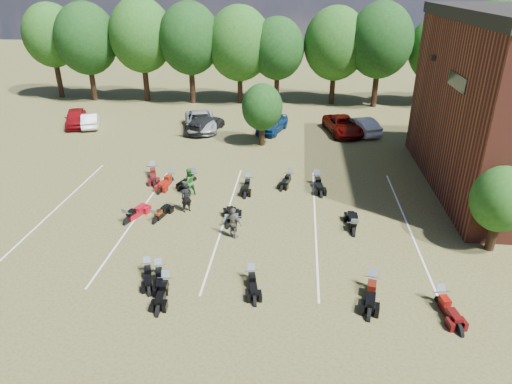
# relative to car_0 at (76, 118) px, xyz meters

# --- Properties ---
(ground) EXTENTS (160.00, 160.00, 0.00)m
(ground) POSITION_rel_car_0_xyz_m (19.16, -19.13, -0.76)
(ground) COLOR brown
(ground) RESTS_ON ground
(car_0) EXTENTS (3.35, 4.82, 1.52)m
(car_0) POSITION_rel_car_0_xyz_m (0.00, 0.00, 0.00)
(car_0) COLOR maroon
(car_0) RESTS_ON ground
(car_1) EXTENTS (2.64, 4.11, 1.28)m
(car_1) POSITION_rel_car_0_xyz_m (1.40, -0.18, -0.12)
(car_1) COLOR silver
(car_1) RESTS_ON ground
(car_2) EXTENTS (3.96, 6.08, 1.56)m
(car_2) POSITION_rel_car_0_xyz_m (11.41, -0.08, 0.02)
(car_2) COLOR #999DA1
(car_2) RESTS_ON ground
(car_3) EXTENTS (3.30, 5.15, 1.39)m
(car_3) POSITION_rel_car_0_xyz_m (11.92, -0.49, -0.07)
(car_3) COLOR black
(car_3) RESTS_ON ground
(car_4) EXTENTS (2.95, 4.70, 1.49)m
(car_4) POSITION_rel_car_0_xyz_m (17.77, -0.01, -0.02)
(car_4) COLOR navy
(car_4) RESTS_ON ground
(car_5) EXTENTS (3.15, 4.63, 1.44)m
(car_5) POSITION_rel_car_0_xyz_m (25.42, 0.16, -0.04)
(car_5) COLOR beige
(car_5) RESTS_ON ground
(car_6) EXTENTS (3.60, 5.71, 1.47)m
(car_6) POSITION_rel_car_0_xyz_m (23.83, 0.05, -0.03)
(car_6) COLOR #590805
(car_6) RESTS_ON ground
(car_7) EXTENTS (2.85, 5.31, 1.46)m
(car_7) POSITION_rel_car_0_xyz_m (31.56, 0.84, -0.03)
(car_7) COLOR #39393E
(car_7) RESTS_ON ground
(person_black) EXTENTS (0.77, 0.73, 1.77)m
(person_black) POSITION_rel_car_0_xyz_m (13.85, -15.54, 0.12)
(person_black) COLOR black
(person_black) RESTS_ON ground
(person_green) EXTENTS (1.09, 1.08, 1.78)m
(person_green) POSITION_rel_car_0_xyz_m (13.49, -13.41, 0.13)
(person_green) COLOR #276A28
(person_green) RESTS_ON ground
(person_grey) EXTENTS (1.06, 0.85, 1.69)m
(person_grey) POSITION_rel_car_0_xyz_m (16.93, -18.21, 0.08)
(person_grey) COLOR #555048
(person_grey) RESTS_ON ground
(motorcycle_1) EXTENTS (1.31, 2.22, 1.18)m
(motorcycle_1) POSITION_rel_car_0_xyz_m (14.05, -21.86, -0.76)
(motorcycle_1) COLOR black
(motorcycle_1) RESTS_ON ground
(motorcycle_2) EXTENTS (1.29, 2.16, 1.15)m
(motorcycle_2) POSITION_rel_car_0_xyz_m (13.49, -21.73, -0.76)
(motorcycle_2) COLOR black
(motorcycle_2) RESTS_ON ground
(motorcycle_3) EXTENTS (0.82, 2.20, 1.21)m
(motorcycle_3) POSITION_rel_car_0_xyz_m (14.63, -22.77, -0.76)
(motorcycle_3) COLOR black
(motorcycle_3) RESTS_ON ground
(motorcycle_4) EXTENTS (1.06, 2.20, 1.18)m
(motorcycle_4) POSITION_rel_car_0_xyz_m (18.22, -21.85, -0.76)
(motorcycle_4) COLOR black
(motorcycle_4) RESTS_ON ground
(motorcycle_5) EXTENTS (1.23, 2.60, 1.39)m
(motorcycle_5) POSITION_rel_car_0_xyz_m (23.42, -22.00, -0.76)
(motorcycle_5) COLOR black
(motorcycle_5) RESTS_ON ground
(motorcycle_6) EXTENTS (1.13, 2.38, 1.28)m
(motorcycle_6) POSITION_rel_car_0_xyz_m (26.08, -22.69, -0.76)
(motorcycle_6) COLOR #460A0B
(motorcycle_6) RESTS_ON ground
(motorcycle_7) EXTENTS (1.49, 2.45, 1.30)m
(motorcycle_7) POSITION_rel_car_0_xyz_m (10.91, -17.24, -0.76)
(motorcycle_7) COLOR maroon
(motorcycle_7) RESTS_ON ground
(motorcycle_8) EXTENTS (1.17, 2.20, 1.17)m
(motorcycle_8) POSITION_rel_car_0_xyz_m (12.42, -17.00, -0.76)
(motorcycle_8) COLOR black
(motorcycle_8) RESTS_ON ground
(motorcycle_9) EXTENTS (1.46, 2.56, 1.36)m
(motorcycle_9) POSITION_rel_car_0_xyz_m (16.82, -17.27, -0.76)
(motorcycle_9) COLOR black
(motorcycle_9) RESTS_ON ground
(motorcycle_10) EXTENTS (0.86, 2.08, 1.13)m
(motorcycle_10) POSITION_rel_car_0_xyz_m (16.48, -17.13, -0.76)
(motorcycle_10) COLOR black
(motorcycle_10) RESTS_ON ground
(motorcycle_11) EXTENTS (0.77, 2.11, 1.16)m
(motorcycle_11) POSITION_rel_car_0_xyz_m (16.81, -17.22, -0.76)
(motorcycle_11) COLOR black
(motorcycle_11) RESTS_ON ground
(motorcycle_13) EXTENTS (0.79, 2.43, 1.35)m
(motorcycle_13) POSITION_rel_car_0_xyz_m (23.11, -17.26, -0.76)
(motorcycle_13) COLOR black
(motorcycle_13) RESTS_ON ground
(motorcycle_14) EXTENTS (1.59, 2.64, 1.40)m
(motorcycle_14) POSITION_rel_car_0_xyz_m (10.32, -10.61, -0.76)
(motorcycle_14) COLOR #4B0A10
(motorcycle_14) RESTS_ON ground
(motorcycle_15) EXTENTS (1.09, 2.49, 1.34)m
(motorcycle_15) POSITION_rel_car_0_xyz_m (11.81, -11.57, -0.76)
(motorcycle_15) COLOR maroon
(motorcycle_15) RESTS_ON ground
(motorcycle_16) EXTENTS (0.74, 2.30, 1.28)m
(motorcycle_16) POSITION_rel_car_0_xyz_m (16.95, -11.74, -0.76)
(motorcycle_16) COLOR black
(motorcycle_16) RESTS_ON ground
(motorcycle_17) EXTENTS (1.38, 2.26, 1.20)m
(motorcycle_17) POSITION_rel_car_0_xyz_m (13.26, -11.26, -0.76)
(motorcycle_17) COLOR black
(motorcycle_17) RESTS_ON ground
(motorcycle_19) EXTENTS (1.23, 2.22, 1.18)m
(motorcycle_19) POSITION_rel_car_0_xyz_m (19.56, -10.68, -0.76)
(motorcycle_19) COLOR black
(motorcycle_19) RESTS_ON ground
(motorcycle_20) EXTENTS (1.06, 2.51, 1.36)m
(motorcycle_20) POSITION_rel_car_0_xyz_m (21.36, -11.06, -0.76)
(motorcycle_20) COLOR black
(motorcycle_20) RESTS_ON ground
(tree_line) EXTENTS (56.00, 6.00, 9.79)m
(tree_line) POSITION_rel_car_0_xyz_m (18.16, 9.87, 5.55)
(tree_line) COLOR black
(tree_line) RESTS_ON ground
(young_tree_near_building) EXTENTS (2.80, 2.80, 4.16)m
(young_tree_near_building) POSITION_rel_car_0_xyz_m (29.66, -18.13, 1.99)
(young_tree_near_building) COLOR black
(young_tree_near_building) RESTS_ON ground
(young_tree_midfield) EXTENTS (3.20, 3.20, 4.70)m
(young_tree_midfield) POSITION_rel_car_0_xyz_m (17.16, -3.63, 2.33)
(young_tree_midfield) COLOR black
(young_tree_midfield) RESTS_ON ground
(parking_lines) EXTENTS (20.10, 14.00, 0.01)m
(parking_lines) POSITION_rel_car_0_xyz_m (16.16, -16.13, -0.76)
(parking_lines) COLOR silver
(parking_lines) RESTS_ON ground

